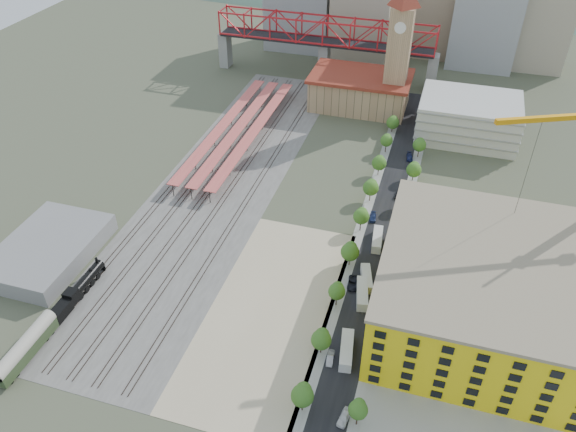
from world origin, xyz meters
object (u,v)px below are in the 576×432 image
(site_trailer_a, at_px, (346,350))
(site_trailer_b, at_px, (362,294))
(locomotive, at_px, (80,289))
(car_0, at_px, (331,357))
(site_trailer_c, at_px, (366,278))
(coach, at_px, (26,348))
(clock_tower, at_px, (400,39))
(site_trailer_d, at_px, (377,239))
(construction_building, at_px, (480,290))

(site_trailer_a, relative_size, site_trailer_b, 1.03)
(locomotive, relative_size, car_0, 5.65)
(site_trailer_c, bearing_deg, site_trailer_b, -105.24)
(site_trailer_b, bearing_deg, coach, -160.98)
(clock_tower, relative_size, site_trailer_a, 5.14)
(site_trailer_a, distance_m, site_trailer_c, 23.79)
(coach, distance_m, car_0, 65.70)
(coach, bearing_deg, site_trailer_d, 42.46)
(coach, relative_size, car_0, 4.71)
(clock_tower, relative_size, construction_building, 1.03)
(clock_tower, xyz_separation_m, car_0, (5.00, -121.06, -28.05))
(site_trailer_a, height_order, site_trailer_d, site_trailer_a)
(site_trailer_c, height_order, site_trailer_d, site_trailer_d)
(locomotive, height_order, car_0, locomotive)
(clock_tower, bearing_deg, site_trailer_a, -86.15)
(site_trailer_d, bearing_deg, site_trailer_a, -95.50)
(locomotive, bearing_deg, site_trailer_d, 31.63)
(site_trailer_b, height_order, site_trailer_d, site_trailer_b)
(construction_building, distance_m, car_0, 36.90)
(construction_building, distance_m, site_trailer_a, 33.12)
(site_trailer_a, xyz_separation_m, car_0, (-3.00, -2.19, -0.73))
(locomotive, relative_size, coach, 1.20)
(construction_building, distance_m, site_trailer_d, 34.31)
(site_trailer_b, bearing_deg, construction_building, -9.60)
(construction_building, xyz_separation_m, site_trailer_c, (-26.00, 4.91, -8.20))
(construction_building, height_order, site_trailer_d, construction_building)
(site_trailer_c, bearing_deg, coach, -161.28)
(coach, height_order, site_trailer_c, coach)
(site_trailer_c, bearing_deg, site_trailer_a, -105.24)
(clock_tower, distance_m, locomotive, 135.74)
(construction_building, relative_size, site_trailer_b, 5.16)
(locomotive, distance_m, site_trailer_c, 70.48)
(construction_building, distance_m, site_trailer_c, 27.70)
(locomotive, xyz_separation_m, site_trailer_c, (66.00, 24.70, -0.80))
(locomotive, relative_size, site_trailer_c, 2.43)
(site_trailer_b, height_order, car_0, site_trailer_b)
(construction_building, bearing_deg, site_trailer_a, -144.02)
(locomotive, xyz_separation_m, coach, (0.00, -19.75, 0.99))
(coach, distance_m, site_trailer_a, 69.18)
(car_0, bearing_deg, clock_tower, 88.01)
(construction_building, xyz_separation_m, site_trailer_d, (-26.00, 20.86, -8.11))
(site_trailer_d, bearing_deg, construction_building, -44.24)
(site_trailer_b, bearing_deg, locomotive, -175.34)
(site_trailer_a, bearing_deg, site_trailer_d, 81.76)
(site_trailer_d, bearing_deg, site_trailer_b, -95.50)
(site_trailer_d, bearing_deg, locomotive, -153.87)
(clock_tower, height_order, coach, clock_tower)
(construction_building, xyz_separation_m, car_0, (-29.00, -21.07, -8.76))
(coach, distance_m, site_trailer_b, 76.54)
(site_trailer_b, bearing_deg, site_trailer_d, 78.62)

